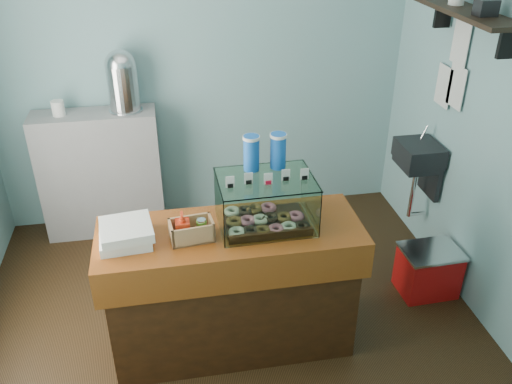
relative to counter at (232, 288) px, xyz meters
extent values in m
plane|color=black|center=(0.00, 0.25, -0.46)|extent=(3.50, 3.50, 0.00)
cube|color=#74A9A9|center=(0.00, 1.75, 0.94)|extent=(3.50, 0.04, 2.80)
cube|color=#74A9A9|center=(0.00, -1.25, 0.94)|extent=(3.50, 0.04, 2.80)
cube|color=#74A9A9|center=(1.75, 0.25, 0.94)|extent=(0.04, 3.00, 2.80)
cube|color=black|center=(1.58, 0.80, 0.44)|extent=(0.30, 0.35, 0.15)
cube|color=black|center=(1.71, 0.80, 0.24)|extent=(0.04, 0.30, 0.35)
cylinder|color=silver|center=(1.65, 0.90, 0.56)|extent=(0.02, 0.02, 0.12)
cylinder|color=silver|center=(1.58, 0.80, 0.09)|extent=(0.04, 0.04, 0.45)
cube|color=black|center=(1.60, 0.55, 1.54)|extent=(0.25, 1.00, 0.03)
cube|color=black|center=(1.67, 0.15, 1.44)|extent=(0.12, 0.03, 0.18)
cube|color=black|center=(1.67, 0.95, 1.44)|extent=(0.12, 0.03, 0.18)
cube|color=silver|center=(1.73, 0.70, 0.99)|extent=(0.01, 0.21, 0.30)
cube|color=silver|center=(1.73, 0.87, 0.94)|extent=(0.01, 0.21, 0.30)
cube|color=silver|center=(1.73, 0.75, 1.29)|extent=(0.01, 0.21, 0.30)
cube|color=#3E1E0C|center=(0.00, 0.00, -0.04)|extent=(1.50, 0.56, 0.84)
cube|color=#4D1C0A|center=(0.00, 0.00, 0.41)|extent=(1.60, 0.60, 0.06)
cube|color=#4D1C0A|center=(0.00, -0.28, 0.29)|extent=(1.60, 0.04, 0.18)
cube|color=gray|center=(-0.90, 1.57, 0.09)|extent=(1.00, 0.32, 1.10)
cube|color=black|center=(0.22, 0.03, 0.45)|extent=(0.51, 0.36, 0.02)
torus|color=beige|center=(0.03, -0.09, 0.48)|extent=(0.10, 0.10, 0.03)
torus|color=black|center=(0.11, -0.09, 0.48)|extent=(0.10, 0.10, 0.03)
torus|color=brown|center=(0.18, -0.09, 0.48)|extent=(0.10, 0.10, 0.03)
torus|color=#C85E81|center=(0.26, -0.09, 0.48)|extent=(0.10, 0.10, 0.03)
torus|color=beige|center=(0.34, -0.09, 0.48)|extent=(0.10, 0.10, 0.03)
torus|color=black|center=(0.41, -0.08, 0.48)|extent=(0.10, 0.10, 0.03)
torus|color=brown|center=(0.03, 0.03, 0.48)|extent=(0.10, 0.10, 0.03)
torus|color=#C85E81|center=(0.11, 0.03, 0.48)|extent=(0.10, 0.10, 0.03)
torus|color=beige|center=(0.18, 0.03, 0.48)|extent=(0.10, 0.10, 0.03)
torus|color=black|center=(0.26, 0.03, 0.48)|extent=(0.10, 0.10, 0.03)
torus|color=brown|center=(0.33, 0.03, 0.48)|extent=(0.10, 0.10, 0.03)
torus|color=#C85E81|center=(0.41, 0.03, 0.48)|extent=(0.10, 0.10, 0.03)
torus|color=beige|center=(0.03, 0.15, 0.48)|extent=(0.10, 0.10, 0.03)
torus|color=black|center=(0.10, 0.15, 0.48)|extent=(0.10, 0.10, 0.03)
torus|color=brown|center=(0.18, 0.15, 0.48)|extent=(0.10, 0.10, 0.03)
torus|color=#C85E81|center=(0.26, 0.15, 0.48)|extent=(0.10, 0.10, 0.03)
cube|color=white|center=(0.22, -0.17, 0.59)|extent=(0.56, 0.01, 0.30)
cube|color=white|center=(0.22, 0.23, 0.59)|extent=(0.56, 0.01, 0.30)
cube|color=white|center=(-0.06, 0.03, 0.59)|extent=(0.01, 0.41, 0.30)
cube|color=white|center=(0.50, 0.04, 0.59)|extent=(0.01, 0.41, 0.30)
cube|color=white|center=(0.22, 0.03, 0.75)|extent=(0.57, 0.42, 0.01)
cube|color=silver|center=(0.00, -0.02, 0.79)|extent=(0.05, 0.00, 0.07)
cube|color=black|center=(0.00, -0.02, 0.76)|extent=(0.03, 0.02, 0.02)
cube|color=silver|center=(0.11, -0.02, 0.79)|extent=(0.05, 0.00, 0.07)
cube|color=black|center=(0.11, -0.02, 0.76)|extent=(0.03, 0.02, 0.02)
cube|color=silver|center=(0.22, -0.02, 0.79)|extent=(0.05, 0.00, 0.07)
cube|color=red|center=(0.22, -0.02, 0.76)|extent=(0.03, 0.02, 0.02)
cube|color=silver|center=(0.33, -0.02, 0.79)|extent=(0.05, 0.00, 0.07)
cube|color=black|center=(0.33, -0.02, 0.76)|extent=(0.03, 0.02, 0.02)
cube|color=silver|center=(0.44, -0.02, 0.79)|extent=(0.05, 0.00, 0.07)
cube|color=black|center=(0.44, -0.02, 0.76)|extent=(0.03, 0.02, 0.02)
cylinder|color=blue|center=(0.16, 0.16, 0.86)|extent=(0.09, 0.09, 0.22)
cylinder|color=white|center=(0.16, 0.16, 0.96)|extent=(0.10, 0.10, 0.02)
cylinder|color=blue|center=(0.32, 0.17, 0.86)|extent=(0.09, 0.09, 0.22)
cylinder|color=white|center=(0.32, 0.17, 0.96)|extent=(0.10, 0.10, 0.02)
cube|color=tan|center=(-0.23, -0.05, 0.45)|extent=(0.27, 0.18, 0.01)
cube|color=tan|center=(-0.22, -0.12, 0.50)|extent=(0.25, 0.04, 0.12)
cube|color=tan|center=(-0.24, 0.02, 0.50)|extent=(0.25, 0.04, 0.12)
cube|color=tan|center=(-0.35, -0.06, 0.50)|extent=(0.03, 0.15, 0.12)
cube|color=tan|center=(-0.11, -0.04, 0.50)|extent=(0.03, 0.15, 0.12)
imported|color=red|center=(-0.28, -0.06, 0.54)|extent=(0.09, 0.09, 0.18)
cylinder|color=#4D8724|center=(-0.17, -0.04, 0.50)|extent=(0.06, 0.06, 0.10)
cylinder|color=silver|center=(-0.17, -0.04, 0.56)|extent=(0.05, 0.05, 0.01)
cube|color=white|center=(-0.61, -0.01, 0.47)|extent=(0.31, 0.31, 0.06)
cube|color=white|center=(-0.60, -0.02, 0.53)|extent=(0.32, 0.32, 0.06)
cylinder|color=silver|center=(-0.63, 1.58, 0.65)|extent=(0.27, 0.27, 0.01)
cylinder|color=silver|center=(-0.63, 1.58, 0.84)|extent=(0.24, 0.24, 0.37)
sphere|color=silver|center=(-0.63, 1.58, 1.02)|extent=(0.24, 0.24, 0.24)
cube|color=red|center=(1.51, 0.26, -0.28)|extent=(0.41, 0.32, 0.35)
cube|color=silver|center=(1.51, 0.26, -0.09)|extent=(0.44, 0.34, 0.02)
camera|label=1|loc=(-0.33, -2.68, 2.24)|focal=38.00mm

